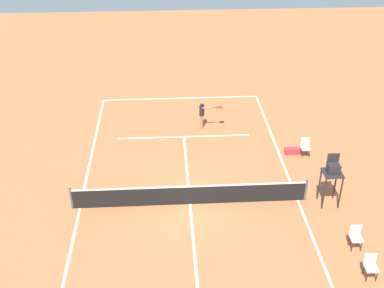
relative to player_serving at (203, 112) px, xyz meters
name	(u,v)px	position (x,y,z in m)	size (l,w,h in m)	color
ground_plane	(190,204)	(1.08, 6.75, -0.98)	(60.00, 60.00, 0.00)	#B76038
court_lines	(190,204)	(1.08, 6.75, -0.97)	(9.54, 21.22, 0.01)	white
tennis_net	(190,195)	(1.08, 6.75, -0.48)	(10.14, 0.10, 1.07)	#4C4C51
player_serving	(203,112)	(0.00, 0.00, 0.00)	(1.26, 0.52, 1.65)	#9E704C
tennis_ball	(185,142)	(1.06, 1.55, -0.94)	(0.07, 0.07, 0.07)	#CCE033
umpire_chair	(333,172)	(-4.87, 7.02, 0.63)	(0.80, 0.80, 2.41)	#232328
courtside_chair_near	(356,236)	(-5.08, 9.77, -0.44)	(0.44, 0.46, 0.95)	#262626
courtside_chair_mid	(305,146)	(-4.86, 3.16, -0.44)	(0.44, 0.46, 0.95)	#262626
courtside_chair_far	(371,265)	(-5.07, 11.30, -0.44)	(0.44, 0.46, 0.95)	#262626
equipment_bag	(292,151)	(-4.29, 2.94, -0.83)	(0.76, 0.32, 0.30)	red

